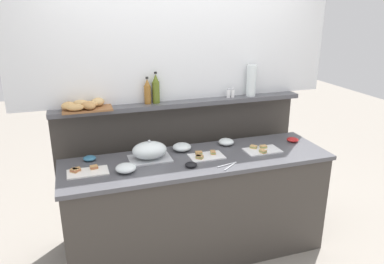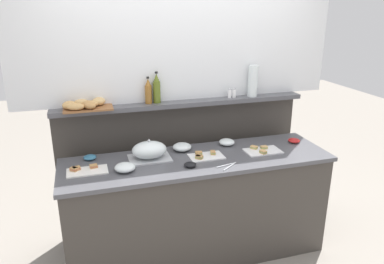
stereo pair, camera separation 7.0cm
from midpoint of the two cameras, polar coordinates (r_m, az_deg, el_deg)
ground_plane at (r=4.02m, az=-2.52°, el=-12.98°), size 12.00×12.00×0.00m
buffet_counter at (r=3.29m, az=0.28°, el=-11.42°), size 2.23×0.65×0.92m
back_ledge_unit at (r=3.62m, az=-2.25°, el=-4.54°), size 2.30×0.22×1.30m
upper_wall_panel at (r=3.34m, az=-2.66°, el=15.97°), size 2.90×0.08×1.30m
sandwich_platter_rear at (r=3.09m, az=1.41°, el=-3.70°), size 0.28×0.18×0.04m
sandwich_platter_side at (r=2.94m, az=-16.59°, el=-5.82°), size 0.30×0.17×0.04m
sandwich_platter_front at (r=3.27m, az=10.06°, el=-2.72°), size 0.31×0.19×0.04m
serving_cloche at (r=3.05m, az=-7.19°, el=-2.92°), size 0.34×0.24×0.17m
glass_bowl_large at (r=3.37m, az=4.67°, el=-1.55°), size 0.14×0.14×0.06m
glass_bowl_medium at (r=2.87m, az=-10.81°, el=-5.50°), size 0.16×0.16×0.06m
glass_bowl_small at (r=3.22m, az=-2.19°, el=-2.36°), size 0.16×0.16×0.07m
condiment_bowl_teal at (r=3.15m, az=-16.06°, el=-3.89°), size 0.10×0.10×0.04m
condiment_bowl_red at (r=2.91m, az=-0.84°, el=-5.04°), size 0.10×0.10×0.03m
condiment_bowl_dark at (r=3.55m, az=14.65°, el=-1.15°), size 0.11×0.11×0.04m
serving_tongs at (r=2.94m, az=5.02°, el=-5.11°), size 0.18×0.12×0.01m
vinegar_bottle_amber at (r=3.27m, az=-7.46°, el=6.12°), size 0.06×0.06×0.24m
olive_oil_bottle at (r=3.28m, az=-6.17°, el=6.56°), size 0.06×0.06×0.28m
salt_shaker at (r=3.48m, az=5.04°, el=5.97°), size 0.03×0.03×0.09m
pepper_shaker at (r=3.50m, az=5.71°, el=6.01°), size 0.03×0.03×0.09m
bread_basket at (r=3.19m, az=-16.78°, el=3.90°), size 0.42×0.28×0.08m
water_carafe at (r=3.55m, az=8.52°, el=7.82°), size 0.09×0.09×0.29m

